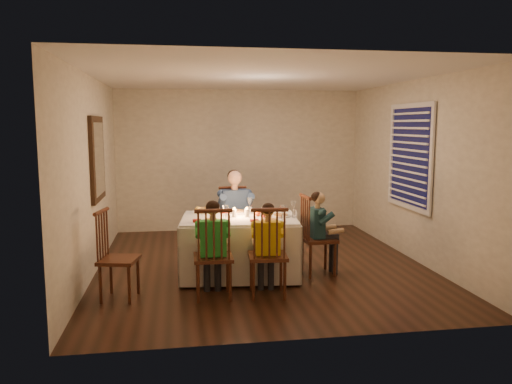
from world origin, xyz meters
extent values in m
plane|color=black|center=(0.00, 0.00, 0.00)|extent=(5.00, 5.00, 0.00)
cube|color=beige|center=(-2.25, 0.00, 1.30)|extent=(0.02, 5.00, 2.60)
cube|color=beige|center=(2.25, 0.00, 1.30)|extent=(0.02, 5.00, 2.60)
cube|color=beige|center=(0.00, 2.50, 1.30)|extent=(4.50, 0.02, 2.60)
plane|color=white|center=(0.00, 0.00, 2.60)|extent=(5.00, 5.00, 0.00)
cube|color=silver|center=(-0.37, -0.46, 0.76)|extent=(1.55, 1.17, 0.04)
cube|color=silver|center=(-0.31, 0.07, 0.39)|extent=(1.49, 0.17, 0.72)
cube|color=silver|center=(-0.42, -0.98, 0.39)|extent=(1.49, 0.17, 0.72)
cube|color=silver|center=(0.37, -0.53, 0.39)|extent=(0.13, 1.07, 0.72)
cube|color=silver|center=(-1.10, -0.39, 0.39)|extent=(0.13, 1.07, 0.72)
cylinder|color=silver|center=(-0.35, -0.14, 0.79)|extent=(0.28, 0.28, 0.02)
cylinder|color=silver|center=(-0.74, -0.72, 0.79)|extent=(0.28, 0.28, 0.02)
cylinder|color=silver|center=(-0.04, -0.83, 0.79)|extent=(0.28, 0.28, 0.02)
cylinder|color=silver|center=(0.17, -0.52, 0.79)|extent=(0.28, 0.28, 0.02)
cylinder|color=white|center=(-0.43, -0.45, 0.83)|extent=(0.06, 0.06, 0.10)
cylinder|color=white|center=(-0.27, -0.47, 0.83)|extent=(0.06, 0.06, 0.10)
sphere|color=yellow|center=(-0.88, -0.09, 0.82)|extent=(0.09, 0.09, 0.09)
sphere|color=#FF5F15|center=(-0.12, -0.43, 0.82)|extent=(0.08, 0.08, 0.08)
imported|color=silver|center=(-0.79, -0.11, 0.81)|extent=(0.26, 0.26, 0.06)
cube|color=black|center=(-2.22, 0.30, 1.50)|extent=(0.05, 0.95, 1.15)
cube|color=white|center=(-2.19, 0.30, 1.50)|extent=(0.01, 0.78, 0.98)
cube|color=black|center=(2.23, 0.10, 1.50)|extent=(0.01, 1.20, 1.40)
cube|color=white|center=(2.21, 0.10, 1.50)|extent=(0.03, 1.34, 1.54)
camera|label=1|loc=(-1.13, -6.74, 1.96)|focal=35.00mm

